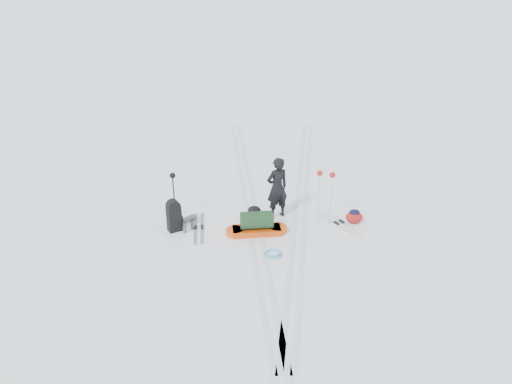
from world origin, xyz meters
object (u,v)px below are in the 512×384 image
pulk_sled (257,225)px  ski_poles_black (173,181)px  skier (277,188)px  expedition_rucksack (176,216)px

pulk_sled → ski_poles_black: size_ratio=1.26×
pulk_sled → skier: bearing=53.2°
expedition_rucksack → skier: bearing=-14.9°
ski_poles_black → expedition_rucksack: bearing=-65.5°
expedition_rucksack → pulk_sled: bearing=-36.1°
ski_poles_black → pulk_sled: bearing=-9.5°
skier → pulk_sled: 1.20m
pulk_sled → expedition_rucksack: bearing=167.9°
pulk_sled → ski_poles_black: ski_poles_black is taller
expedition_rucksack → ski_poles_black: size_ratio=0.70×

